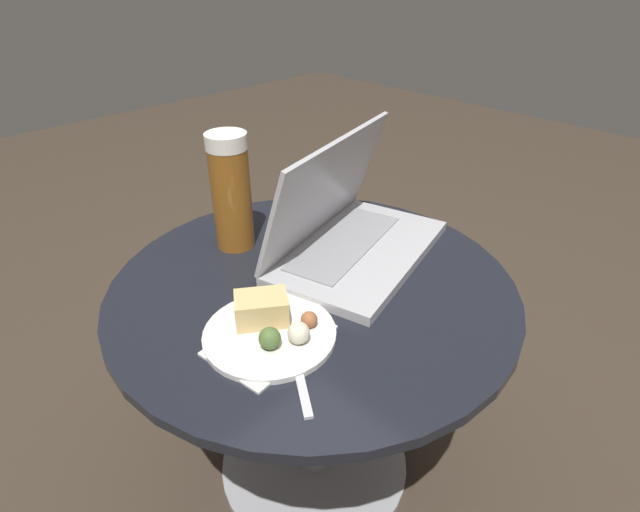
# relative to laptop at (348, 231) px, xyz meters

# --- Properties ---
(ground_plane) EXTENTS (6.00, 6.00, 0.00)m
(ground_plane) POSITION_rel_laptop_xyz_m (-0.12, -0.03, -0.54)
(ground_plane) COLOR #382D23
(table) EXTENTS (0.70, 0.70, 0.49)m
(table) POSITION_rel_laptop_xyz_m (-0.12, -0.03, -0.18)
(table) COLOR #9E9EA3
(table) RESTS_ON ground_plane
(napkin) EXTENTS (0.19, 0.14, 0.00)m
(napkin) POSITION_rel_laptop_xyz_m (-0.27, -0.09, -0.04)
(napkin) COLOR white
(napkin) RESTS_ON table
(laptop) EXTENTS (0.40, 0.30, 0.22)m
(laptop) POSITION_rel_laptop_xyz_m (0.00, 0.00, 0.00)
(laptop) COLOR #B2B2B7
(laptop) RESTS_ON table
(beer_glass) EXTENTS (0.07, 0.07, 0.22)m
(beer_glass) POSITION_rel_laptop_xyz_m (-0.13, 0.17, 0.07)
(beer_glass) COLOR brown
(beer_glass) RESTS_ON table
(snack_plate) EXTENTS (0.20, 0.20, 0.05)m
(snack_plate) POSITION_rel_laptop_xyz_m (-0.26, -0.08, -0.03)
(snack_plate) COLOR silver
(snack_plate) RESTS_ON table
(fork) EXTENTS (0.11, 0.16, 0.01)m
(fork) POSITION_rel_laptop_xyz_m (-0.27, -0.15, -0.04)
(fork) COLOR silver
(fork) RESTS_ON table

